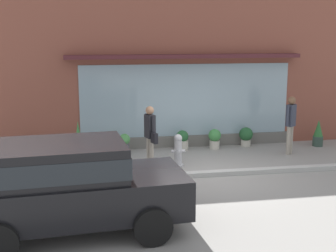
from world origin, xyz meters
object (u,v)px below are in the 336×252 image
at_px(pedestrian_passerby, 291,121).
at_px(potted_plant_near_hydrant, 215,138).
at_px(potted_plant_low_front, 125,143).
at_px(potted_plant_window_right, 78,139).
at_px(potted_plant_trailing_edge, 182,140).
at_px(potted_plant_corner_tall, 318,134).
at_px(fire_hydrant, 178,151).
at_px(parked_car_black, 69,183).
at_px(pedestrian_with_handbag, 150,132).
at_px(potted_plant_window_center, 24,147).
at_px(potted_plant_window_left, 246,136).

height_order(pedestrian_passerby, potted_plant_near_hydrant, pedestrian_passerby).
bearing_deg(potted_plant_low_front, potted_plant_window_right, 178.67).
height_order(potted_plant_trailing_edge, potted_plant_corner_tall, potted_plant_corner_tall).
distance_m(fire_hydrant, parked_car_black, 4.77).
bearing_deg(fire_hydrant, pedestrian_passerby, 10.64).
relative_size(pedestrian_with_handbag, potted_plant_window_center, 3.01).
bearing_deg(pedestrian_with_handbag, parked_car_black, -46.82).
bearing_deg(potted_plant_window_right, pedestrian_with_handbag, -40.94).
relative_size(potted_plant_trailing_edge, potted_plant_window_left, 1.01).
distance_m(potted_plant_window_left, potted_plant_window_center, 6.87).
relative_size(parked_car_black, potted_plant_window_left, 6.81).
xyz_separation_m(fire_hydrant, potted_plant_window_left, (2.61, 1.88, -0.10)).
xyz_separation_m(potted_plant_trailing_edge, potted_plant_window_right, (-3.19, -0.10, 0.19)).
height_order(potted_plant_trailing_edge, potted_plant_window_center, potted_plant_trailing_edge).
distance_m(pedestrian_with_handbag, potted_plant_near_hydrant, 2.92).
relative_size(potted_plant_window_left, potted_plant_window_right, 0.59).
xyz_separation_m(potted_plant_trailing_edge, potted_plant_near_hydrant, (1.02, -0.05, 0.03)).
xyz_separation_m(fire_hydrant, potted_plant_window_right, (-2.69, 1.66, 0.06)).
xyz_separation_m(potted_plant_trailing_edge, potted_plant_corner_tall, (4.41, -0.29, 0.09)).
distance_m(pedestrian_with_handbag, potted_plant_window_right, 2.59).
height_order(potted_plant_corner_tall, potted_plant_window_left, potted_plant_corner_tall).
distance_m(fire_hydrant, potted_plant_low_front, 2.10).
relative_size(fire_hydrant, potted_plant_window_center, 1.60).
bearing_deg(parked_car_black, potted_plant_near_hydrant, 47.88).
height_order(potted_plant_low_front, potted_plant_window_right, potted_plant_window_right).
bearing_deg(parked_car_black, potted_plant_window_center, 100.54).
relative_size(potted_plant_window_center, potted_plant_near_hydrant, 0.88).
relative_size(potted_plant_window_left, potted_plant_near_hydrant, 0.97).
distance_m(potted_plant_corner_tall, potted_plant_near_hydrant, 3.39).
xyz_separation_m(fire_hydrant, pedestrian_with_handbag, (-0.76, -0.01, 0.54)).
bearing_deg(pedestrian_passerby, potted_plant_corner_tall, -5.09).
distance_m(pedestrian_with_handbag, parked_car_black, 4.33).
xyz_separation_m(parked_car_black, potted_plant_window_right, (0.08, 5.51, -0.45)).
relative_size(pedestrian_passerby, potted_plant_window_center, 3.13).
bearing_deg(potted_plant_corner_tall, fire_hydrant, -163.35).
bearing_deg(pedestrian_with_handbag, pedestrian_passerby, 79.78).
xyz_separation_m(pedestrian_with_handbag, pedestrian_passerby, (4.32, 0.68, 0.05)).
bearing_deg(potted_plant_window_left, parked_car_black, -133.25).
relative_size(parked_car_black, potted_plant_near_hydrant, 6.58).
xyz_separation_m(parked_car_black, potted_plant_corner_tall, (7.67, 5.32, -0.55)).
height_order(parked_car_black, potted_plant_near_hydrant, parked_car_black).
xyz_separation_m(potted_plant_corner_tall, potted_plant_near_hydrant, (-3.38, 0.24, -0.06)).
relative_size(parked_car_black, potted_plant_low_front, 6.84).
relative_size(pedestrian_passerby, potted_plant_trailing_edge, 2.83).
bearing_deg(potted_plant_window_right, potted_plant_near_hydrant, 0.61).
bearing_deg(pedestrian_with_handbag, potted_plant_near_hydrant, 107.77).
height_order(fire_hydrant, potted_plant_near_hydrant, fire_hydrant).
relative_size(pedestrian_with_handbag, potted_plant_corner_tall, 1.97).
distance_m(potted_plant_corner_tall, potted_plant_window_right, 7.60).
bearing_deg(potted_plant_window_left, potted_plant_window_right, -177.64).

